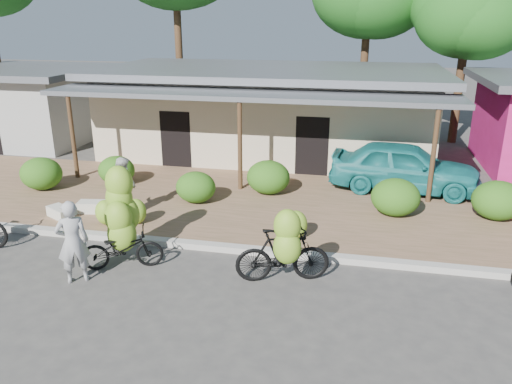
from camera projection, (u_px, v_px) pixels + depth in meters
ground at (168, 291)px, 9.98m from camera, size 100.00×100.00×0.00m
sidewalk at (232, 202)px, 14.57m from camera, size 60.00×6.00×0.12m
curb at (199, 245)px, 11.80m from camera, size 60.00×0.25×0.15m
shop_main at (269, 111)px, 19.49m from camera, size 13.00×8.50×3.35m
shop_grey at (22, 103)px, 21.74m from camera, size 7.00×6.00×3.15m
tree_near_right at (463, 13)px, 20.26m from camera, size 4.46×4.28×7.00m
hedge_0 at (41, 174)px, 15.37m from camera, size 1.28×1.16×1.00m
hedge_1 at (117, 170)px, 15.88m from camera, size 1.16×1.05×0.91m
hedge_2 at (196, 187)px, 14.30m from camera, size 1.15×1.04×0.90m
hedge_3 at (268, 177)px, 15.00m from camera, size 1.30×1.17×1.02m
hedge_4 at (395, 197)px, 13.34m from camera, size 1.30×1.17×1.01m
hedge_5 at (498, 200)px, 13.08m from camera, size 1.33×1.19×1.04m
bike_center at (121, 227)px, 10.89m from camera, size 1.84×1.42×2.16m
bike_right at (283, 252)px, 10.03m from camera, size 2.02×1.39×1.82m
loose_banana_a at (105, 212)px, 12.80m from camera, size 0.53×0.45×0.66m
loose_banana_b at (136, 211)px, 12.84m from camera, size 0.54×0.46×0.67m
loose_banana_c at (296, 224)px, 12.00m from camera, size 0.56×0.47×0.70m
sack_near at (94, 207)px, 13.66m from camera, size 0.91×0.54×0.30m
sack_far at (60, 212)px, 13.30m from camera, size 0.84×0.68×0.28m
vendor at (73, 242)px, 10.08m from camera, size 0.77×0.70×1.78m
bystander at (124, 186)px, 13.28m from camera, size 0.93×0.82×1.61m
teal_van at (404, 167)px, 15.18m from camera, size 4.57×2.15×1.51m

